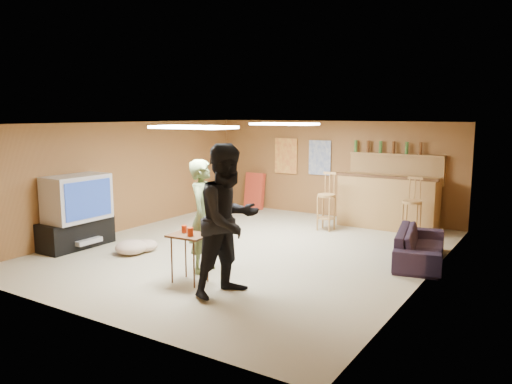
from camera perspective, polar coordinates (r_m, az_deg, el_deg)
The scene contains 32 objects.
ground at distance 8.81m, azimuth -0.70°, elevation -6.61°, with size 7.00×7.00×0.00m, color tan.
ceiling at distance 8.49m, azimuth -0.73°, elevation 7.85°, with size 6.00×7.00×0.02m, color silver.
wall_back at distance 11.65m, azimuth 8.71°, elevation 2.62°, with size 6.00×0.02×2.20m, color brown.
wall_front at distance 6.00m, azimuth -19.26°, elevation -3.70°, with size 6.00×0.02×2.20m, color brown.
wall_left at distance 10.50m, azimuth -14.59°, elevation 1.75°, with size 0.02×7.00×2.20m, color brown.
wall_right at distance 7.41m, azimuth 19.16°, elevation -1.36°, with size 0.02×7.00×2.20m, color brown.
tv_stand at distance 9.48m, azimuth -19.84°, elevation -4.47°, with size 0.55×1.30×0.50m, color black.
dvd_box at distance 9.33m, azimuth -18.97°, elevation -5.26°, with size 0.35×0.50×0.08m, color #B2B2B7.
tv_body at distance 9.30m, azimuth -19.78°, elevation -0.63°, with size 0.60×1.10×0.80m, color #B2B2B7.
tv_screen at distance 9.06m, azimuth -18.57°, elevation -0.81°, with size 0.02×0.95×0.65m, color navy.
bar_counter at distance 10.69m, azimuth 14.83°, elevation -1.11°, with size 2.00×0.60×1.10m, color olive.
bar_lip at distance 10.38m, azimuth 14.53°, elevation 1.67°, with size 2.10×0.12×0.05m, color #412714.
bar_shelf at distance 11.00m, azimuth 15.73°, elevation 4.12°, with size 2.00×0.18×0.05m, color olive.
bar_backing at distance 11.05m, azimuth 15.70°, elevation 2.57°, with size 2.00×0.14×0.60m, color olive.
poster_left at distance 12.12m, azimuth 3.44°, elevation 4.13°, with size 0.60×0.03×0.85m, color #BF3F26.
poster_right at distance 11.71m, azimuth 7.31°, elevation 3.91°, with size 0.55×0.03×0.80m, color #334C99.
folding_chair_stack at distance 12.49m, azimuth -0.17°, elevation 0.13°, with size 0.50×0.14×0.90m, color #B63521.
ceiling_panel_front at distance 7.28m, azimuth -7.22°, elevation 7.37°, with size 1.20×0.60×0.04m, color white.
ceiling_panel_back at distance 9.52m, azimuth 3.25°, elevation 7.77°, with size 1.20×0.60×0.04m, color white.
person_olive at distance 7.49m, azimuth -6.00°, elevation -2.76°, with size 0.62×0.41×1.70m, color #5B6D3F.
person_black at distance 6.47m, azimuth -3.14°, elevation -3.25°, with size 0.97×0.75×1.99m, color black.
sofa at distance 8.48m, azimuth 18.25°, elevation -5.85°, with size 1.80×0.70×0.52m, color black.
tray_table at distance 7.13m, azimuth -7.59°, elevation -7.54°, with size 0.54×0.43×0.70m, color #412714.
cup_red_near at distance 7.13m, azimuth -8.21°, elevation -4.21°, with size 0.08×0.08×0.10m, color #B72E0C.
cup_red_far at distance 6.93m, azimuth -7.52°, elevation -4.54°, with size 0.08×0.08×0.12m, color #B72E0C.
cup_blue at distance 7.02m, azimuth -5.97°, elevation -4.36°, with size 0.08×0.08×0.11m, color #164499.
bar_stool_left at distance 10.24m, azimuth 8.05°, elevation -0.69°, with size 0.42×0.42×1.33m, color olive, non-canonical shape.
bar_stool_right at distance 9.83m, azimuth 17.38°, elevation -1.59°, with size 0.40×0.40×1.27m, color olive, non-canonical shape.
cushion_near_tv at distance 8.78m, azimuth -14.09°, elevation -6.13°, with size 0.54×0.54×0.24m, color tan.
cushion_mid at distance 9.28m, azimuth -5.57°, elevation -5.17°, with size 0.47×0.47×0.21m, color tan.
cushion_far at distance 8.91m, azimuth -12.60°, elevation -5.98°, with size 0.44×0.44×0.20m, color tan.
bottle_row at distance 11.03m, azimuth 14.74°, elevation 4.97°, with size 1.48×0.08×0.26m, color #3F7233, non-canonical shape.
Camera 1 is at (4.62, -7.12, 2.36)m, focal length 35.00 mm.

